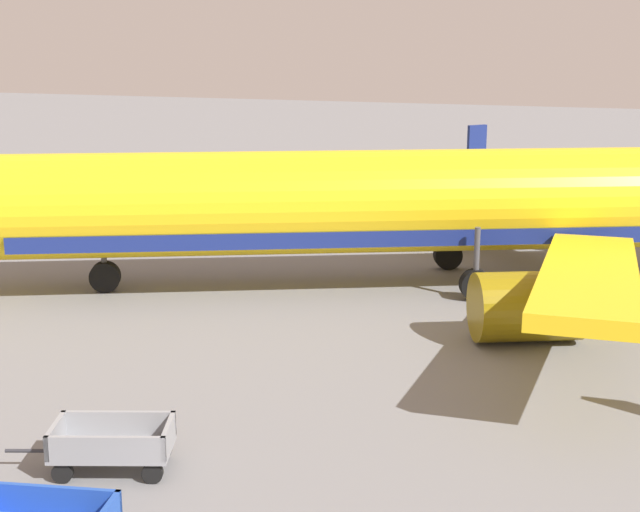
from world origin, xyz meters
TOP-DOWN VIEW (x-y plane):
  - airplane at (0.44, 23.49)m, footprint 35.66×29.24m
  - baggage_cart_fourth_in_row at (-2.32, 6.62)m, footprint 3.60×2.13m

SIDE VIEW (x-z plane):
  - baggage_cart_fourth_in_row at x=-2.32m, z-range 0.07..1.14m
  - airplane at x=0.44m, z-range -2.62..8.72m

